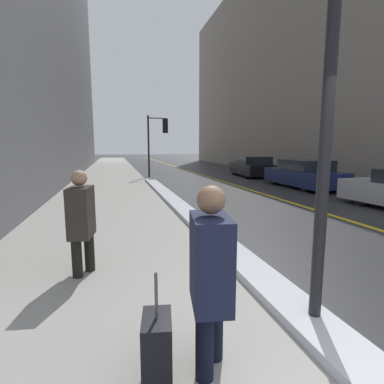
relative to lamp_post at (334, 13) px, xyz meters
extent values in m
cube|color=#9E9B93|center=(-2.22, 13.68, -3.03)|extent=(4.00, 80.00, 0.01)
cube|color=gold|center=(3.78, 13.68, -3.04)|extent=(0.16, 80.00, 0.00)
cube|color=silver|center=(-0.06, 5.70, -2.98)|extent=(0.53, 17.19, 0.12)
cube|color=gray|center=(12.78, 20.68, 5.54)|extent=(6.00, 36.00, 17.15)
cylinder|color=black|center=(0.00, 0.00, -0.60)|extent=(0.12, 0.12, 4.88)
cylinder|color=black|center=(0.16, 16.43, -1.14)|extent=(0.11, 0.11, 3.80)
cylinder|color=black|center=(0.71, 16.50, 0.61)|extent=(1.10, 0.21, 0.07)
cube|color=black|center=(1.25, 16.57, 0.16)|extent=(0.32, 0.24, 0.90)
sphere|color=red|center=(1.24, 16.69, 0.44)|extent=(0.19, 0.19, 0.19)
sphere|color=orange|center=(1.24, 16.69, 0.16)|extent=(0.19, 0.19, 0.19)
sphere|color=green|center=(1.24, 16.69, -0.13)|extent=(0.19, 0.19, 0.19)
cylinder|color=black|center=(-1.17, -0.22, -2.62)|extent=(0.15, 0.15, 0.84)
cylinder|color=black|center=(-1.33, -0.42, -2.62)|extent=(0.15, 0.15, 0.84)
cube|color=#191E38|center=(-1.25, -0.32, -2.09)|extent=(0.37, 0.55, 0.73)
sphere|color=#8C664C|center=(-1.25, -0.32, -1.59)|extent=(0.23, 0.23, 0.23)
cylinder|color=black|center=(-2.37, 2.05, -2.63)|extent=(0.14, 0.14, 0.82)
cylinder|color=black|center=(-2.53, 1.85, -2.63)|extent=(0.14, 0.14, 0.82)
cube|color=#2D2823|center=(-2.45, 1.95, -2.11)|extent=(0.37, 0.54, 0.72)
sphere|color=tan|center=(-2.45, 1.95, -1.62)|extent=(0.22, 0.22, 0.22)
cube|color=black|center=(-2.39, 2.30, -2.26)|extent=(0.13, 0.23, 0.28)
cylinder|color=black|center=(5.62, 5.28, -2.71)|extent=(0.24, 0.67, 0.66)
cube|color=navy|center=(6.54, 9.63, -2.56)|extent=(1.84, 4.35, 0.67)
cube|color=black|center=(6.54, 9.53, -1.99)|extent=(1.66, 2.27, 0.47)
cylinder|color=black|center=(5.80, 10.99, -2.72)|extent=(0.20, 0.64, 0.64)
cylinder|color=black|center=(7.33, 10.95, -2.72)|extent=(0.20, 0.64, 0.64)
cylinder|color=black|center=(5.75, 8.31, -2.72)|extent=(0.20, 0.64, 0.64)
cylinder|color=black|center=(7.28, 8.28, -2.72)|extent=(0.20, 0.64, 0.64)
cube|color=black|center=(6.73, 15.32, -2.56)|extent=(2.29, 4.40, 0.68)
cube|color=black|center=(6.72, 15.21, -2.00)|extent=(1.94, 2.36, 0.46)
cylinder|color=black|center=(6.03, 16.71, -2.73)|extent=(0.25, 0.63, 0.61)
cylinder|color=black|center=(7.68, 16.55, -2.73)|extent=(0.25, 0.63, 0.61)
cylinder|color=black|center=(5.77, 14.09, -2.73)|extent=(0.25, 0.63, 0.61)
cylinder|color=black|center=(7.42, 13.93, -2.73)|extent=(0.25, 0.63, 0.61)
cube|color=black|center=(-1.70, -0.43, -2.74)|extent=(0.27, 0.39, 0.60)
cylinder|color=#4C4C51|center=(-1.70, -0.43, -2.27)|extent=(0.02, 0.02, 0.35)
camera|label=1|loc=(-1.97, -2.48, -1.19)|focal=28.00mm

